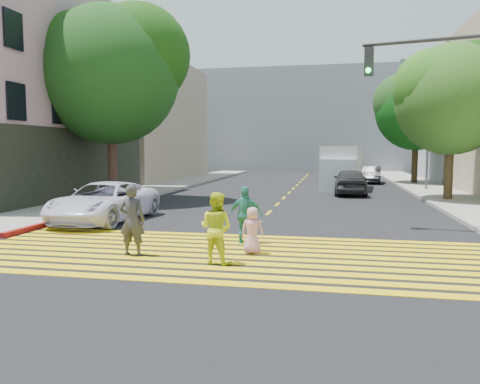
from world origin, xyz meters
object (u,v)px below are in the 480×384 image
(tree_right_far, at_px, (418,105))
(white_sedan, at_px, (104,202))
(pedestrian_man, at_px, (132,220))
(pedestrian_woman, at_px, (216,228))
(tree_left, at_px, (112,68))
(pedestrian_extra, at_px, (245,215))
(dark_car_parked, at_px, (371,175))
(traffic_signal, at_px, (465,99))
(tree_right_near, at_px, (453,93))
(silver_car, at_px, (347,174))
(white_van, at_px, (342,169))
(dark_car_near, at_px, (350,182))
(pedestrian_child, at_px, (252,230))

(tree_right_far, distance_m, white_sedan, 25.55)
(pedestrian_man, distance_m, pedestrian_woman, 2.26)
(tree_left, distance_m, tree_right_far, 22.08)
(pedestrian_extra, xyz_separation_m, dark_car_parked, (5.21, 24.38, -0.14))
(white_sedan, relative_size, dark_car_parked, 1.29)
(traffic_signal, bearing_deg, tree_right_near, 89.86)
(silver_car, relative_size, white_van, 0.67)
(tree_left, xyz_separation_m, tree_right_far, (16.68, 14.44, -0.82))
(white_van, bearing_deg, pedestrian_man, -98.82)
(dark_car_near, bearing_deg, white_van, -83.65)
(pedestrian_extra, distance_m, white_sedan, 6.38)
(dark_car_near, bearing_deg, white_sedan, 52.41)
(tree_left, bearing_deg, pedestrian_child, -49.81)
(tree_right_far, relative_size, dark_car_near, 1.93)
(tree_left, height_order, dark_car_parked, tree_left)
(traffic_signal, bearing_deg, pedestrian_extra, -144.90)
(tree_right_near, distance_m, pedestrian_man, 17.97)
(dark_car_near, bearing_deg, silver_car, -91.12)
(pedestrian_man, xyz_separation_m, dark_car_near, (5.75, 16.77, -0.12))
(pedestrian_child, bearing_deg, white_van, -96.12)
(pedestrian_extra, xyz_separation_m, white_sedan, (-5.70, 2.86, -0.08))
(tree_right_far, height_order, pedestrian_extra, tree_right_far)
(pedestrian_extra, xyz_separation_m, silver_car, (3.42, 25.86, -0.20))
(pedestrian_child, xyz_separation_m, traffic_signal, (5.82, 4.05, 3.54))
(tree_left, relative_size, dark_car_near, 2.21)
(tree_right_far, distance_m, dark_car_parked, 6.02)
(tree_right_near, xyz_separation_m, pedestrian_extra, (-7.98, -11.97, -4.50))
(pedestrian_man, height_order, pedestrian_extra, pedestrian_man)
(pedestrian_child, bearing_deg, silver_car, -95.31)
(tree_left, bearing_deg, white_van, 39.25)
(silver_car, relative_size, traffic_signal, 0.64)
(tree_right_far, bearing_deg, white_sedan, -123.95)
(pedestrian_woman, height_order, white_sedan, pedestrian_woman)
(white_van, bearing_deg, silver_car, 91.58)
(pedestrian_man, bearing_deg, dark_car_near, -113.05)
(pedestrian_extra, relative_size, traffic_signal, 0.25)
(pedestrian_extra, bearing_deg, dark_car_near, -106.98)
(tree_right_far, bearing_deg, dark_car_near, -119.35)
(pedestrian_child, height_order, pedestrian_extra, pedestrian_extra)
(tree_right_near, relative_size, tree_right_far, 0.92)
(tree_right_near, relative_size, silver_car, 1.91)
(dark_car_parked, bearing_deg, pedestrian_woman, -96.12)
(dark_car_near, relative_size, white_van, 0.73)
(pedestrian_woman, relative_size, dark_car_parked, 0.42)
(tree_left, xyz_separation_m, dark_car_near, (11.70, 5.59, -5.83))
(pedestrian_man, xyz_separation_m, white_van, (5.32, 20.38, 0.44))
(pedestrian_extra, bearing_deg, tree_right_far, -113.69)
(pedestrian_extra, bearing_deg, dark_car_parked, -106.44)
(pedestrian_extra, relative_size, silver_car, 0.39)
(traffic_signal, bearing_deg, white_van, 112.87)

